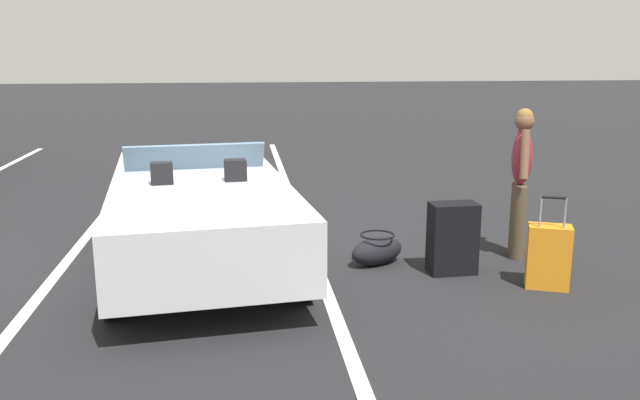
# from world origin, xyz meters

# --- Properties ---
(ground_plane) EXTENTS (80.00, 80.00, 0.00)m
(ground_plane) POSITION_xyz_m (0.00, 0.00, 0.00)
(ground_plane) COLOR black
(lot_line_near) EXTENTS (18.00, 0.12, 0.01)m
(lot_line_near) POSITION_xyz_m (0.00, -1.23, 0.00)
(lot_line_near) COLOR silver
(lot_line_near) RESTS_ON ground_plane
(lot_line_mid) EXTENTS (18.00, 0.12, 0.01)m
(lot_line_mid) POSITION_xyz_m (0.00, 1.47, 0.00)
(lot_line_mid) COLOR silver
(lot_line_mid) RESTS_ON ground_plane
(convertible_car) EXTENTS (4.31, 2.21, 1.24)m
(convertible_car) POSITION_xyz_m (0.21, 0.02, 0.59)
(convertible_car) COLOR silver
(convertible_car) RESTS_ON ground_plane
(suitcase_large_black) EXTENTS (0.32, 0.49, 0.74)m
(suitcase_large_black) POSITION_xyz_m (-0.61, -2.59, 0.37)
(suitcase_large_black) COLOR black
(suitcase_large_black) RESTS_ON ground_plane
(suitcase_medium_bright) EXTENTS (0.37, 0.46, 0.93)m
(suitcase_medium_bright) POSITION_xyz_m (-1.14, -3.37, 0.31)
(suitcase_medium_bright) COLOR orange
(suitcase_medium_bright) RESTS_ON ground_plane
(duffel_bag) EXTENTS (0.56, 0.71, 0.34)m
(duffel_bag) POSITION_xyz_m (-0.26, -1.88, 0.16)
(duffel_bag) COLOR black
(duffel_bag) RESTS_ON ground_plane
(traveler_person) EXTENTS (0.60, 0.31, 1.65)m
(traveler_person) POSITION_xyz_m (-0.16, -3.48, 0.93)
(traveler_person) COLOR #4C3F2D
(traveler_person) RESTS_ON ground_plane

